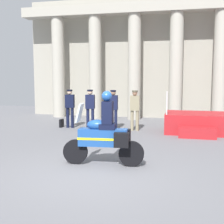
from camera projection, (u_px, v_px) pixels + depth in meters
ground_plane at (92, 173)px, 7.19m from camera, size 28.00×28.00×0.00m
colonnade_backdrop at (136, 55)px, 16.24m from camera, size 12.17×1.52×6.42m
reviewing_stand at (197, 123)px, 12.25m from camera, size 2.44×2.29×1.68m
officer_in_row_0 at (70, 105)px, 13.38m from camera, size 0.40×0.25×1.67m
officer_in_row_1 at (90, 106)px, 13.11m from camera, size 0.40×0.25×1.68m
officer_in_row_2 at (113, 106)px, 12.95m from camera, size 0.40×0.25×1.67m
officer_in_row_3 at (135, 107)px, 12.67m from camera, size 0.40×0.25×1.67m
motorcycle_with_rider at (106, 135)px, 7.78m from camera, size 2.09×0.73×1.90m
briefcase_on_ground at (62, 123)px, 13.60m from camera, size 0.10×0.32×0.36m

